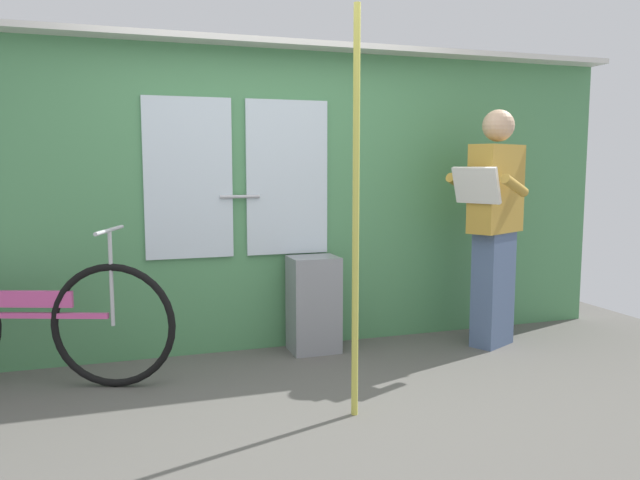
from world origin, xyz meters
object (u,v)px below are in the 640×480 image
Objects in this scene: handrail_pole at (356,216)px; passenger_reading_newspaper at (495,223)px; trash_bin_by_wall at (314,304)px; bicycle_near_door at (25,321)px.

passenger_reading_newspaper is at bearing 32.08° from handrail_pole.
passenger_reading_newspaper is 1.45m from trash_bin_by_wall.
bicycle_near_door is 1.00× the size of passenger_reading_newspaper.
bicycle_near_door is 3.22m from passenger_reading_newspaper.
trash_bin_by_wall is at bearing 82.74° from handrail_pole.
handrail_pole is at bearing -97.26° from trash_bin_by_wall.
bicycle_near_door is at bearing -175.64° from trash_bin_by_wall.
passenger_reading_newspaper is 0.81× the size of handrail_pole.
passenger_reading_newspaper reaches higher than bicycle_near_door.
trash_bin_by_wall is 1.40m from handrail_pole.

